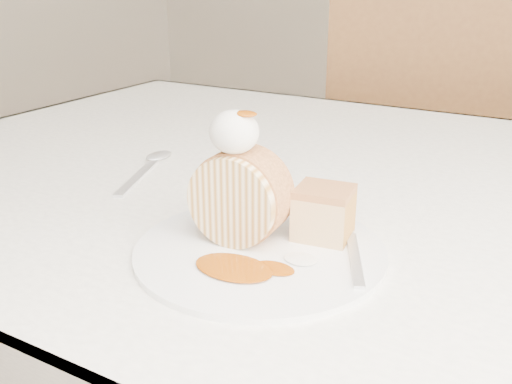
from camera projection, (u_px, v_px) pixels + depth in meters
The scene contains 10 objects.
table at pixel (361, 246), 0.76m from camera, with size 1.40×0.90×0.75m.
chair_far at pixel (426, 153), 1.42m from camera, with size 0.59×0.59×1.01m.
plate at pixel (260, 250), 0.54m from camera, with size 0.24×0.24×0.01m, color white.
roulade_slice at pixel (240, 197), 0.54m from camera, with size 0.09×0.09×0.05m, color beige.
cake_chunk at pixel (323, 216), 0.56m from camera, with size 0.05×0.05×0.04m, color #CB844D.
whipped_cream at pixel (234, 132), 0.52m from camera, with size 0.05×0.05×0.04m, color white.
caramel_drizzle at pixel (245, 108), 0.51m from camera, with size 0.02×0.02×0.01m, color #8D3D05.
caramel_pool at pixel (234, 267), 0.50m from camera, with size 0.07×0.05×0.00m, color #8D3D05, non-canonical shape.
fork at pixel (355, 259), 0.52m from camera, with size 0.02×0.14×0.00m, color silver.
spoon at pixel (138, 178), 0.74m from camera, with size 0.02×0.17×0.00m, color silver.
Camera 1 is at (0.21, -0.46, 1.00)m, focal length 40.00 mm.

